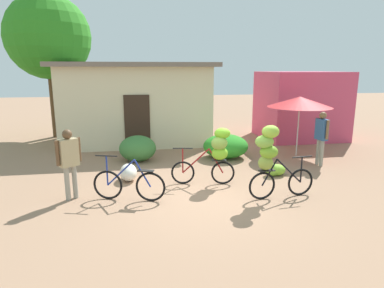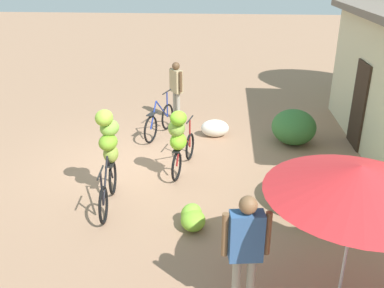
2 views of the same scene
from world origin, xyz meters
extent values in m
plane|color=#9B7459|center=(0.00, 0.00, 0.00)|extent=(60.00, 60.00, 0.00)
cube|color=#332319|center=(-1.50, 4.77, 1.00)|extent=(0.90, 0.06, 2.00)
ellipsoid|color=#3A7235|center=(-1.51, 3.34, 0.41)|extent=(1.17, 1.05, 0.82)
ellipsoid|color=#2B8B23|center=(1.36, 3.30, 0.39)|extent=(1.49, 1.37, 0.78)
cylinder|color=beige|center=(3.82, 3.19, 0.96)|extent=(0.04, 0.04, 1.92)
cone|color=red|center=(3.82, 3.19, 1.82)|extent=(2.10, 2.10, 0.35)
torus|color=black|center=(-2.19, 0.18, 0.34)|extent=(0.66, 0.24, 0.68)
torus|color=black|center=(-1.25, -0.10, 0.34)|extent=(0.66, 0.24, 0.68)
cylinder|color=navy|center=(-1.41, -0.05, 0.64)|extent=(0.37, 0.14, 0.63)
cylinder|color=navy|center=(-1.88, 0.09, 0.64)|extent=(0.65, 0.22, 0.64)
cylinder|color=black|center=(-2.19, 0.18, 1.01)|extent=(0.49, 0.17, 0.03)
cylinder|color=navy|center=(-2.19, 0.18, 0.68)|extent=(0.04, 0.04, 0.67)
cube|color=black|center=(-1.34, -0.07, 0.71)|extent=(0.38, 0.24, 0.02)
torus|color=black|center=(-0.39, 0.93, 0.30)|extent=(0.60, 0.15, 0.60)
torus|color=black|center=(0.62, 0.75, 0.30)|extent=(0.60, 0.15, 0.60)
cylinder|color=maroon|center=(0.44, 0.79, 0.62)|extent=(0.39, 0.10, 0.65)
cylinder|color=maroon|center=(-0.06, 0.87, 0.62)|extent=(0.68, 0.15, 0.66)
cylinder|color=black|center=(-0.39, 0.93, 0.94)|extent=(0.50, 0.12, 0.03)
cylinder|color=maroon|center=(-0.39, 0.93, 0.62)|extent=(0.04, 0.04, 0.64)
cube|color=black|center=(0.52, 0.77, 0.63)|extent=(0.38, 0.20, 0.02)
ellipsoid|color=#7FC62A|center=(0.53, 0.79, 0.81)|extent=(0.44, 0.36, 0.34)
ellipsoid|color=#83A93F|center=(0.51, 0.75, 1.08)|extent=(0.44, 0.37, 0.34)
ellipsoid|color=#76BF26|center=(0.60, 0.80, 1.32)|extent=(0.42, 0.34, 0.27)
torus|color=black|center=(2.20, -0.29, 0.32)|extent=(0.64, 0.11, 0.64)
torus|color=black|center=(1.23, -0.38, 0.32)|extent=(0.64, 0.11, 0.64)
cylinder|color=black|center=(1.40, -0.37, 0.62)|extent=(0.37, 0.07, 0.61)
cylinder|color=black|center=(1.89, -0.32, 0.62)|extent=(0.66, 0.10, 0.62)
cylinder|color=black|center=(2.20, -0.29, 0.93)|extent=(0.50, 0.08, 0.03)
cylinder|color=black|center=(2.20, -0.29, 0.62)|extent=(0.04, 0.04, 0.61)
cube|color=black|center=(1.33, -0.37, 0.67)|extent=(0.37, 0.18, 0.02)
ellipsoid|color=#89A13C|center=(1.30, -0.36, 0.85)|extent=(0.36, 0.30, 0.34)
ellipsoid|color=#76AA2A|center=(1.36, -0.37, 1.10)|extent=(0.44, 0.37, 0.29)
ellipsoid|color=#80B441|center=(1.25, -0.36, 1.33)|extent=(0.43, 0.36, 0.29)
ellipsoid|color=#93C23A|center=(1.36, -0.41, 1.56)|extent=(0.42, 0.34, 0.28)
ellipsoid|color=#7DBB36|center=(2.12, 1.18, 0.18)|extent=(0.49, 0.49, 0.35)
ellipsoid|color=#7BB530|center=(2.28, 1.22, 0.16)|extent=(0.52, 0.45, 0.32)
ellipsoid|color=silver|center=(-1.77, 1.44, 0.22)|extent=(0.47, 0.72, 0.44)
cylinder|color=gray|center=(3.96, 2.07, 0.40)|extent=(0.11, 0.11, 0.79)
cylinder|color=gray|center=(3.99, 1.89, 0.40)|extent=(0.11, 0.11, 0.79)
cube|color=#33598C|center=(3.97, 1.98, 1.11)|extent=(0.25, 0.42, 0.63)
cylinder|color=brown|center=(3.94, 2.23, 1.14)|extent=(0.08, 0.08, 0.57)
cylinder|color=brown|center=(4.01, 1.73, 1.14)|extent=(0.08, 0.08, 0.57)
sphere|color=brown|center=(3.97, 1.98, 1.53)|extent=(0.22, 0.22, 0.22)
cylinder|color=gray|center=(-2.93, 0.38, 0.39)|extent=(0.11, 0.11, 0.78)
cylinder|color=gray|center=(-3.07, 0.27, 0.39)|extent=(0.11, 0.11, 0.78)
cube|color=tan|center=(-3.00, 0.33, 1.08)|extent=(0.44, 0.40, 0.62)
cylinder|color=brown|center=(-2.80, 0.47, 1.12)|extent=(0.08, 0.08, 0.55)
cylinder|color=brown|center=(-3.20, 0.18, 1.12)|extent=(0.08, 0.08, 0.55)
sphere|color=brown|center=(-3.00, 0.33, 1.50)|extent=(0.21, 0.21, 0.21)
camera|label=1|loc=(-1.46, -7.15, 2.89)|focal=31.28mm
camera|label=2|loc=(8.04, 1.69, 4.02)|focal=39.08mm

